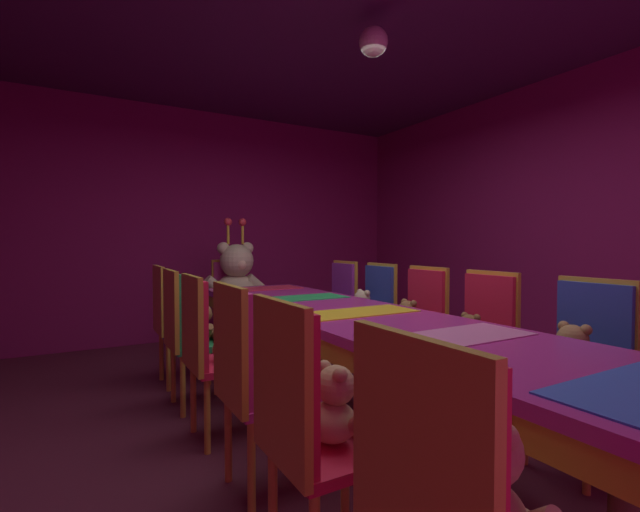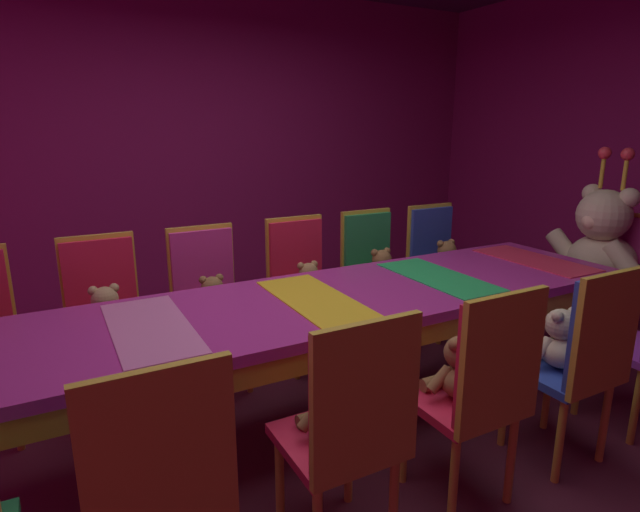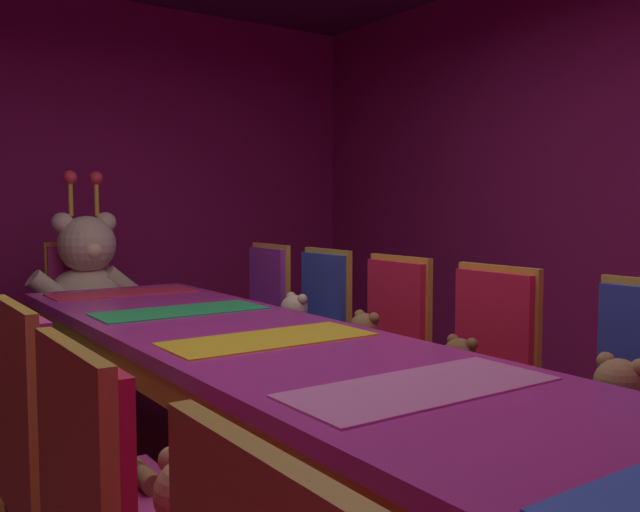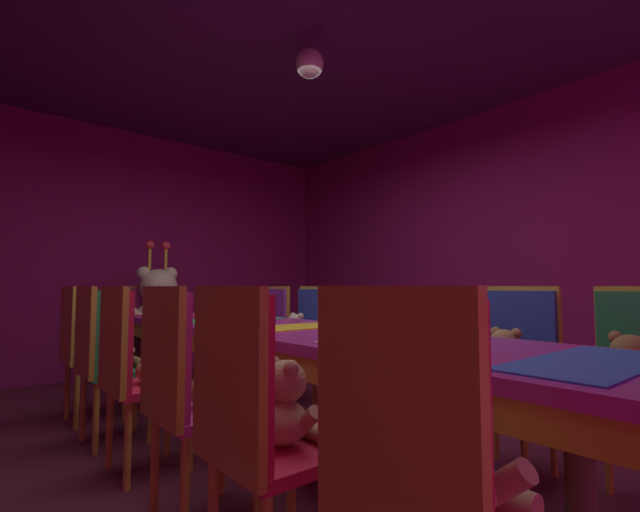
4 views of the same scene
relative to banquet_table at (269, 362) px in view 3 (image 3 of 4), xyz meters
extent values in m
cube|color=#8C1959|center=(0.00, 3.20, 0.74)|extent=(5.20, 0.12, 2.80)
cube|color=#B22D8C|center=(0.00, 0.00, 0.06)|extent=(0.90, 3.75, 0.05)
cube|color=gold|center=(0.00, 0.00, -0.02)|extent=(0.88, 3.67, 0.10)
cylinder|color=#4C3826|center=(0.38, 1.69, -0.31)|extent=(0.07, 0.07, 0.69)
cylinder|color=#4C3826|center=(-0.38, 1.69, -0.31)|extent=(0.07, 0.07, 0.69)
cube|color=pink|center=(0.00, -0.80, 0.08)|extent=(0.77, 0.32, 0.01)
cube|color=yellow|center=(0.00, 0.00, 0.08)|extent=(0.77, 0.32, 0.01)
cube|color=green|center=(0.00, 0.80, 0.08)|extent=(0.77, 0.32, 0.01)
cube|color=#E52D4C|center=(0.00, 1.59, 0.08)|extent=(0.77, 0.32, 0.01)
cube|color=red|center=(-0.91, -0.91, 0.05)|extent=(0.05, 0.38, 0.50)
cube|color=gold|center=(-0.93, -0.91, 0.05)|extent=(0.03, 0.41, 0.55)
sphere|color=tan|center=(-0.71, -0.91, 0.01)|extent=(0.14, 0.14, 0.14)
sphere|color=tan|center=(-0.66, -0.91, 0.00)|extent=(0.05, 0.05, 0.05)
sphere|color=tan|center=(-0.73, -0.85, 0.06)|extent=(0.05, 0.05, 0.05)
sphere|color=tan|center=(-0.73, -0.96, 0.06)|extent=(0.05, 0.05, 0.05)
cube|color=#CC338C|center=(-0.71, -0.32, -0.22)|extent=(0.40, 0.40, 0.04)
cube|color=#CC338C|center=(-0.89, -0.32, 0.05)|extent=(0.05, 0.38, 0.50)
cube|color=gold|center=(-0.91, -0.32, 0.05)|extent=(0.03, 0.41, 0.55)
ellipsoid|color=olive|center=(-0.71, -0.32, -0.13)|extent=(0.16, 0.16, 0.13)
sphere|color=olive|center=(-0.70, -0.32, -0.01)|extent=(0.13, 0.13, 0.13)
sphere|color=#AE7747|center=(-0.65, -0.32, -0.02)|extent=(0.05, 0.05, 0.05)
sphere|color=olive|center=(-0.71, -0.27, 0.04)|extent=(0.05, 0.05, 0.05)
sphere|color=olive|center=(-0.71, -0.37, 0.04)|extent=(0.05, 0.05, 0.05)
cylinder|color=olive|center=(-0.68, -0.24, -0.11)|extent=(0.05, 0.12, 0.11)
cylinder|color=olive|center=(-0.68, -0.40, -0.11)|extent=(0.05, 0.12, 0.11)
cylinder|color=olive|center=(-0.60, -0.27, -0.17)|extent=(0.06, 0.12, 0.06)
cylinder|color=olive|center=(-0.60, -0.36, -0.17)|extent=(0.06, 0.12, 0.06)
cube|color=red|center=(-0.73, 0.33, -0.22)|extent=(0.40, 0.40, 0.04)
cylinder|color=gold|center=(-0.57, 0.49, -0.45)|extent=(0.04, 0.04, 0.42)
cylinder|color=gold|center=(-0.57, 0.17, -0.45)|extent=(0.04, 0.04, 0.42)
ellipsoid|color=#9E7247|center=(-0.73, 0.33, -0.13)|extent=(0.16, 0.16, 0.13)
sphere|color=#9E7247|center=(-0.71, 0.33, -0.01)|extent=(0.13, 0.13, 0.13)
sphere|color=tan|center=(-0.67, 0.33, -0.02)|extent=(0.05, 0.05, 0.05)
sphere|color=#9E7247|center=(-0.73, 0.38, 0.04)|extent=(0.05, 0.05, 0.05)
sphere|color=#9E7247|center=(-0.73, 0.28, 0.04)|extent=(0.05, 0.05, 0.05)
cylinder|color=#9E7247|center=(-0.69, 0.41, -0.11)|extent=(0.04, 0.11, 0.11)
cylinder|color=#9E7247|center=(-0.69, 0.25, -0.11)|extent=(0.04, 0.11, 0.11)
cylinder|color=#9E7247|center=(-0.62, 0.37, -0.17)|extent=(0.06, 0.12, 0.06)
cylinder|color=#9E7247|center=(-0.62, 0.29, -0.17)|extent=(0.06, 0.12, 0.06)
cube|color=#268C4C|center=(-0.73, 0.91, -0.22)|extent=(0.40, 0.40, 0.04)
cylinder|color=gold|center=(-0.57, 1.07, -0.45)|extent=(0.04, 0.04, 0.42)
cylinder|color=gold|center=(-0.57, 0.75, -0.45)|extent=(0.04, 0.04, 0.42)
ellipsoid|color=olive|center=(-0.73, 0.91, -0.12)|extent=(0.17, 0.17, 0.14)
sphere|color=olive|center=(-0.72, 0.91, 0.00)|extent=(0.14, 0.14, 0.14)
sphere|color=#AE7747|center=(-0.67, 0.91, -0.01)|extent=(0.05, 0.05, 0.05)
sphere|color=olive|center=(-0.73, 0.86, 0.06)|extent=(0.05, 0.05, 0.05)
cylinder|color=olive|center=(-0.70, 1.00, -0.11)|extent=(0.05, 0.12, 0.12)
cylinder|color=olive|center=(-0.70, 0.82, -0.11)|extent=(0.05, 0.12, 0.12)
cylinder|color=olive|center=(-0.62, 0.96, -0.17)|extent=(0.06, 0.13, 0.06)
cylinder|color=olive|center=(-0.62, 0.86, -0.17)|extent=(0.06, 0.13, 0.06)
cylinder|color=gold|center=(-0.56, 1.65, -0.45)|extent=(0.04, 0.04, 0.42)
cylinder|color=gold|center=(-0.56, 1.33, -0.45)|extent=(0.04, 0.04, 0.42)
cylinder|color=olive|center=(-0.60, 1.54, -0.17)|extent=(0.06, 0.13, 0.06)
cylinder|color=olive|center=(-0.60, 1.45, -0.17)|extent=(0.06, 0.13, 0.06)
cube|color=#2D47B2|center=(0.71, -0.94, -0.22)|extent=(0.40, 0.40, 0.04)
cylinder|color=gold|center=(0.87, -0.78, -0.45)|extent=(0.04, 0.04, 0.42)
ellipsoid|color=#9E7247|center=(0.71, -0.94, -0.11)|extent=(0.19, 0.19, 0.15)
sphere|color=#9E7247|center=(0.69, -0.94, 0.02)|extent=(0.15, 0.15, 0.15)
sphere|color=tan|center=(0.64, -0.94, 0.01)|extent=(0.06, 0.06, 0.06)
sphere|color=#9E7247|center=(0.71, -0.99, 0.08)|extent=(0.06, 0.06, 0.06)
sphere|color=#9E7247|center=(0.71, -0.88, 0.08)|extent=(0.06, 0.06, 0.06)
cylinder|color=#9E7247|center=(0.67, -0.84, -0.10)|extent=(0.05, 0.13, 0.13)
cylinder|color=#9E7247|center=(0.59, -0.99, -0.17)|extent=(0.06, 0.14, 0.06)
cylinder|color=#9E7247|center=(0.59, -0.89, -0.17)|extent=(0.06, 0.14, 0.06)
cube|color=red|center=(0.70, -0.28, -0.22)|extent=(0.40, 0.40, 0.04)
cube|color=red|center=(0.88, -0.28, 0.05)|extent=(0.05, 0.38, 0.50)
cube|color=gold|center=(0.90, -0.28, 0.05)|extent=(0.03, 0.41, 0.55)
cylinder|color=gold|center=(0.86, -0.12, -0.45)|extent=(0.04, 0.04, 0.42)
cylinder|color=gold|center=(0.86, -0.44, -0.45)|extent=(0.04, 0.04, 0.42)
cylinder|color=gold|center=(0.54, -0.12, -0.45)|extent=(0.04, 0.04, 0.42)
cylinder|color=gold|center=(0.54, -0.44, -0.45)|extent=(0.04, 0.04, 0.42)
ellipsoid|color=brown|center=(0.70, -0.28, -0.13)|extent=(0.16, 0.16, 0.13)
sphere|color=brown|center=(0.68, -0.28, -0.01)|extent=(0.13, 0.13, 0.13)
sphere|color=#99663C|center=(0.64, -0.28, -0.02)|extent=(0.05, 0.05, 0.05)
sphere|color=brown|center=(0.70, -0.33, 0.04)|extent=(0.05, 0.05, 0.05)
sphere|color=brown|center=(0.70, -0.23, 0.04)|extent=(0.05, 0.05, 0.05)
cylinder|color=brown|center=(0.67, -0.36, -0.11)|extent=(0.05, 0.11, 0.11)
cylinder|color=brown|center=(0.67, -0.20, -0.11)|extent=(0.05, 0.11, 0.11)
cylinder|color=brown|center=(0.59, -0.32, -0.17)|extent=(0.06, 0.12, 0.06)
cylinder|color=brown|center=(0.59, -0.24, -0.17)|extent=(0.06, 0.12, 0.06)
cube|color=red|center=(0.71, 0.33, -0.22)|extent=(0.40, 0.40, 0.04)
cube|color=red|center=(0.89, 0.33, 0.05)|extent=(0.05, 0.38, 0.50)
cube|color=gold|center=(0.91, 0.33, 0.05)|extent=(0.03, 0.41, 0.55)
cylinder|color=gold|center=(0.87, 0.49, -0.45)|extent=(0.04, 0.04, 0.42)
cylinder|color=gold|center=(0.87, 0.17, -0.45)|extent=(0.04, 0.04, 0.42)
cylinder|color=gold|center=(0.55, 0.49, -0.45)|extent=(0.04, 0.04, 0.42)
cylinder|color=gold|center=(0.55, 0.17, -0.45)|extent=(0.04, 0.04, 0.42)
ellipsoid|color=olive|center=(0.71, 0.33, -0.12)|extent=(0.17, 0.17, 0.14)
sphere|color=olive|center=(0.69, 0.33, 0.00)|extent=(0.14, 0.14, 0.14)
sphere|color=#AE7747|center=(0.65, 0.33, -0.01)|extent=(0.05, 0.05, 0.05)
sphere|color=olive|center=(0.71, 0.27, 0.06)|extent=(0.05, 0.05, 0.05)
sphere|color=olive|center=(0.71, 0.38, 0.06)|extent=(0.05, 0.05, 0.05)
cylinder|color=olive|center=(0.67, 0.24, -0.11)|extent=(0.05, 0.12, 0.11)
cylinder|color=olive|center=(0.67, 0.41, -0.11)|extent=(0.05, 0.12, 0.11)
cylinder|color=olive|center=(0.60, 0.28, -0.17)|extent=(0.06, 0.13, 0.06)
cylinder|color=olive|center=(0.60, 0.37, -0.17)|extent=(0.06, 0.13, 0.06)
cube|color=#2D47B2|center=(0.72, 0.94, -0.22)|extent=(0.40, 0.40, 0.04)
cube|color=#2D47B2|center=(0.90, 0.94, 0.05)|extent=(0.05, 0.38, 0.50)
cube|color=gold|center=(0.92, 0.94, 0.05)|extent=(0.03, 0.41, 0.55)
cylinder|color=gold|center=(0.88, 1.10, -0.45)|extent=(0.04, 0.04, 0.42)
cylinder|color=gold|center=(0.88, 0.78, -0.45)|extent=(0.04, 0.04, 0.42)
cylinder|color=gold|center=(0.56, 1.10, -0.45)|extent=(0.04, 0.04, 0.42)
cylinder|color=gold|center=(0.56, 0.78, -0.45)|extent=(0.04, 0.04, 0.42)
ellipsoid|color=beige|center=(0.72, 0.94, -0.12)|extent=(0.18, 0.18, 0.15)
sphere|color=beige|center=(0.71, 0.94, 0.02)|extent=(0.15, 0.15, 0.15)
sphere|color=#FDDCAD|center=(0.65, 0.94, 0.01)|extent=(0.06, 0.06, 0.06)
sphere|color=beige|center=(0.72, 0.88, 0.07)|extent=(0.06, 0.06, 0.06)
sphere|color=beige|center=(0.72, 0.99, 0.07)|extent=(0.06, 0.06, 0.06)
cylinder|color=beige|center=(0.68, 0.85, -0.10)|extent=(0.05, 0.13, 0.12)
cylinder|color=beige|center=(0.68, 1.03, -0.10)|extent=(0.05, 0.13, 0.12)
cylinder|color=beige|center=(0.60, 0.89, -0.17)|extent=(0.06, 0.14, 0.06)
cylinder|color=beige|center=(0.60, 0.99, -0.17)|extent=(0.06, 0.14, 0.06)
cube|color=purple|center=(0.71, 1.53, -0.22)|extent=(0.40, 0.40, 0.04)
cube|color=purple|center=(0.89, 1.53, 0.05)|extent=(0.05, 0.38, 0.50)
cube|color=gold|center=(0.91, 1.53, 0.05)|extent=(0.03, 0.41, 0.55)
cylinder|color=gold|center=(0.87, 1.69, -0.45)|extent=(0.04, 0.04, 0.42)
cylinder|color=gold|center=(0.87, 1.37, -0.45)|extent=(0.04, 0.04, 0.42)
cylinder|color=gold|center=(0.55, 1.69, -0.45)|extent=(0.04, 0.04, 0.42)
cylinder|color=gold|center=(0.55, 1.37, -0.45)|extent=(0.04, 0.04, 0.42)
cube|color=#CC338C|center=(0.00, 2.29, -0.22)|extent=(0.40, 0.40, 0.04)
cube|color=#CC338C|center=(0.00, 2.47, 0.05)|extent=(0.38, 0.05, 0.50)
cube|color=gold|center=(0.00, 2.49, 0.05)|extent=(0.41, 0.03, 0.55)
cylinder|color=gold|center=(0.16, 2.45, -0.45)|extent=(0.04, 0.04, 0.42)
cylinder|color=gold|center=(0.16, 2.13, -0.45)|extent=(0.04, 0.04, 0.42)
cylinder|color=gold|center=(-0.16, 2.45, -0.45)|extent=(0.04, 0.04, 0.42)
cylinder|color=gold|center=(-0.16, 2.13, -0.45)|extent=(0.04, 0.04, 0.42)
ellipsoid|color=beige|center=(0.00, 2.29, 0.00)|extent=(0.45, 0.45, 0.36)
sphere|color=beige|center=(0.00, 2.25, 0.32)|extent=(0.36, 0.36, 0.36)
sphere|color=#FDDCAD|center=(0.00, 2.13, 0.29)|extent=(0.13, 0.13, 0.13)
sphere|color=beige|center=(0.13, 2.29, 0.45)|extent=(0.13, 0.13, 0.13)
sphere|color=beige|center=(-0.13, 2.29, 0.45)|extent=(0.13, 0.13, 0.13)
cylinder|color=beige|center=(0.22, 2.20, 0.03)|extent=(0.32, 0.12, 0.30)
cylinder|color=beige|center=(-0.22, 2.20, 0.03)|extent=(0.32, 0.12, 0.30)
cylinder|color=beige|center=(0.12, 2.00, -0.12)|extent=(0.33, 0.15, 0.15)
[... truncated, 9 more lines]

